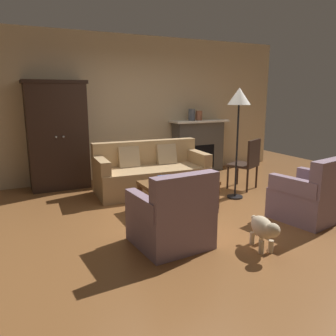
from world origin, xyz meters
name	(u,v)px	position (x,y,z in m)	size (l,w,h in m)	color
ground_plane	(187,214)	(0.00, 0.00, 0.00)	(9.60, 9.60, 0.00)	brown
back_wall	(126,108)	(0.00, 2.55, 1.40)	(7.20, 0.10, 2.80)	beige
fireplace	(198,145)	(1.55, 2.30, 0.57)	(1.26, 0.48, 1.12)	#4C4947
armoire	(57,135)	(-1.40, 2.22, 0.96)	(1.06, 0.57, 1.91)	black
couch	(151,174)	(-0.01, 1.28, 0.32)	(1.96, 0.95, 0.86)	tan
coffee_table	(178,185)	(-0.01, 0.26, 0.37)	(1.10, 0.60, 0.42)	brown
fruit_bowl	(177,179)	(-0.02, 0.26, 0.45)	(0.33, 0.33, 0.07)	gold
book_stack	(167,180)	(-0.21, 0.21, 0.47)	(0.26, 0.19, 0.11)	gray
mantel_vase_slate	(192,115)	(1.37, 2.28, 1.24)	(0.14, 0.14, 0.24)	#565B66
mantel_vase_terracotta	(199,115)	(1.55, 2.28, 1.22)	(0.14, 0.14, 0.20)	#A86042
armchair_near_left	(172,219)	(-0.65, -0.83, 0.32)	(0.83, 0.82, 0.88)	gray
armchair_near_right	(310,197)	(1.38, -0.93, 0.32)	(0.90, 0.90, 0.88)	gray
side_chair_wooden	(248,161)	(1.59, 0.66, 0.51)	(0.59, 0.59, 0.90)	black
floor_lamp	(239,103)	(1.09, 0.33, 1.54)	(0.36, 0.36, 1.77)	black
dog	(264,228)	(0.20, -1.35, 0.25)	(0.30, 0.56, 0.39)	beige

